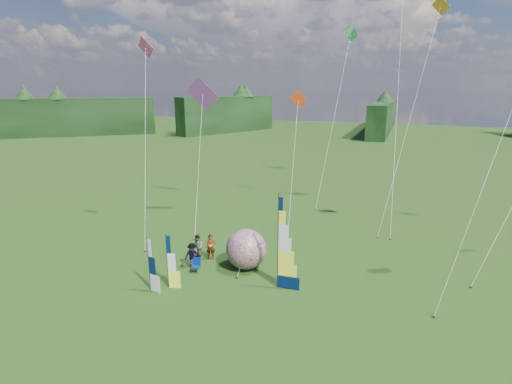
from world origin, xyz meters
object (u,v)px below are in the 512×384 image
(feather_banner_main, at_px, (278,243))
(side_banner_left, at_px, (167,262))
(side_banner_far, at_px, (149,265))
(spectator_c, at_px, (192,255))
(spectator_d, at_px, (239,247))
(kite_whale, at_px, (398,91))
(bol_inflatable, at_px, (246,249))
(camp_chair, at_px, (196,266))
(spectator_a, at_px, (211,247))
(spectator_b, at_px, (197,247))

(feather_banner_main, distance_m, side_banner_left, 6.34)
(side_banner_far, height_order, spectator_c, side_banner_far)
(spectator_d, xyz_separation_m, kite_whale, (8.62, 13.44, 9.88))
(bol_inflatable, relative_size, spectator_d, 1.48)
(camp_chair, relative_size, kite_whale, 0.04)
(feather_banner_main, bearing_deg, spectator_a, 156.44)
(feather_banner_main, relative_size, spectator_c, 3.29)
(spectator_b, distance_m, kite_whale, 20.80)
(feather_banner_main, bearing_deg, side_banner_far, -158.75)
(spectator_d, bearing_deg, feather_banner_main, 153.18)
(side_banner_left, relative_size, spectator_d, 1.85)
(spectator_a, bearing_deg, camp_chair, -115.72)
(spectator_b, distance_m, camp_chair, 2.04)
(feather_banner_main, xyz_separation_m, bol_inflatable, (-2.63, 1.66, -1.42))
(side_banner_far, bearing_deg, bol_inflatable, 59.49)
(spectator_a, bearing_deg, side_banner_left, -122.31)
(spectator_a, xyz_separation_m, camp_chair, (0.02, -2.08, -0.40))
(bol_inflatable, xyz_separation_m, spectator_b, (-3.55, 0.09, -0.43))
(kite_whale, bearing_deg, feather_banner_main, -109.58)
(bol_inflatable, distance_m, camp_chair, 3.29)
(bol_inflatable, bearing_deg, spectator_c, -160.21)
(feather_banner_main, relative_size, side_banner_far, 1.72)
(side_banner_left, bearing_deg, camp_chair, 61.38)
(bol_inflatable, relative_size, spectator_b, 1.51)
(spectator_c, bearing_deg, spectator_a, 19.78)
(side_banner_left, xyz_separation_m, spectator_a, (0.47, 4.34, -0.74))
(spectator_a, bearing_deg, spectator_c, -135.41)
(side_banner_far, relative_size, kite_whale, 0.15)
(spectator_b, xyz_separation_m, kite_whale, (11.22, 14.44, 9.90))
(side_banner_left, xyz_separation_m, kite_whale, (10.84, 18.51, 9.14))
(side_banner_left, height_order, bol_inflatable, side_banner_left)
(spectator_b, xyz_separation_m, camp_chair, (0.87, -1.81, -0.38))
(spectator_a, bearing_deg, spectator_b, 171.33)
(spectator_b, bearing_deg, spectator_a, 57.13)
(side_banner_left, relative_size, camp_chair, 3.45)
(bol_inflatable, height_order, camp_chair, bol_inflatable)
(side_banner_left, xyz_separation_m, bol_inflatable, (3.16, 3.99, -0.32))
(bol_inflatable, height_order, spectator_a, bol_inflatable)
(spectator_b, xyz_separation_m, spectator_c, (0.32, -1.25, -0.03))
(bol_inflatable, xyz_separation_m, kite_whale, (7.68, 14.53, 9.47))
(side_banner_far, height_order, bol_inflatable, side_banner_far)
(spectator_d, height_order, kite_whale, kite_whale)
(side_banner_far, relative_size, spectator_a, 1.81)
(side_banner_left, relative_size, spectator_b, 1.89)
(feather_banner_main, distance_m, spectator_c, 6.17)
(side_banner_left, bearing_deg, spectator_b, 78.81)
(feather_banner_main, xyz_separation_m, side_banner_left, (-5.79, -2.33, -1.10))
(side_banner_left, distance_m, kite_whale, 23.32)
(camp_chair, bearing_deg, spectator_c, 129.20)
(spectator_a, relative_size, kite_whale, 0.08)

